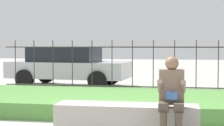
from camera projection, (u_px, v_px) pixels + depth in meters
The scene contains 5 objects.
stone_bench at pixel (127, 120), 6.17m from camera, with size 2.34×0.58×0.49m.
person_seated_reader at pixel (171, 94), 5.70m from camera, with size 0.42×0.73×1.29m.
grass_berm at pixel (123, 102), 8.42m from camera, with size 9.35×3.04×0.33m.
iron_fence at pixel (132, 68), 10.18m from camera, with size 7.35×0.03×1.59m.
car_parked_left at pixel (68, 66), 13.10m from camera, with size 4.28×2.16×1.37m.
Camera 1 is at (1.22, -6.06, 1.48)m, focal length 60.00 mm.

